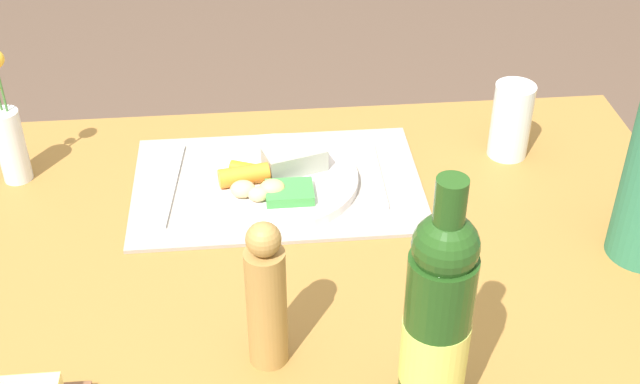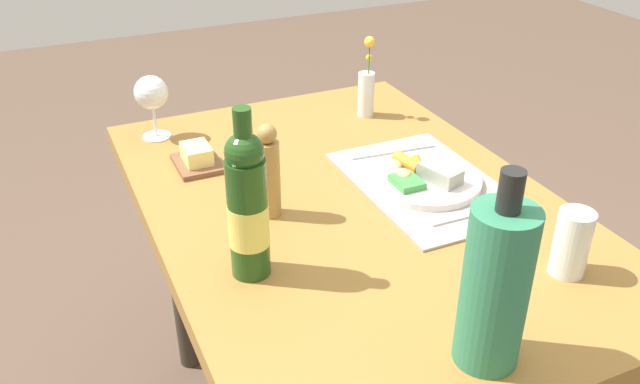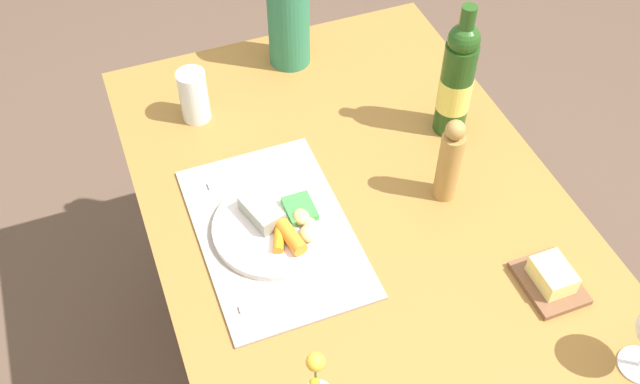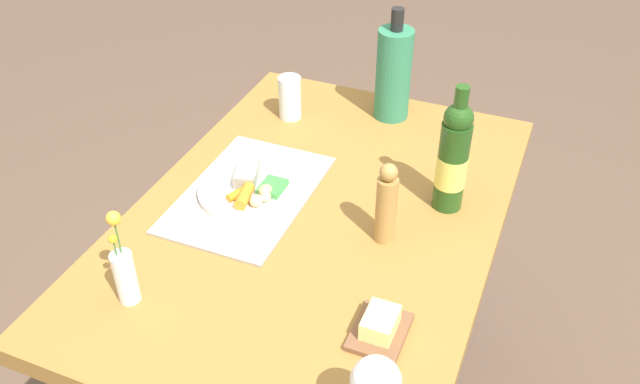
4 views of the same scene
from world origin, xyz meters
TOP-DOWN VIEW (x-y plane):
  - dining_table at (0.00, 0.00)m, footprint 1.21×0.83m
  - placemat at (-0.00, -0.18)m, footprint 0.44×0.29m
  - dinner_plate at (0.00, -0.17)m, footprint 0.25×0.25m
  - fork at (-0.15, -0.18)m, footprint 0.02×0.18m
  - knife at (0.16, -0.19)m, footprint 0.03×0.22m
  - butter_dish at (0.30, 0.25)m, footprint 0.13×0.10m
  - cooler_bottle at (-0.49, 0.03)m, footprint 0.10×0.10m
  - wine_bottle at (-0.14, 0.28)m, footprint 0.07×0.07m
  - flower_vase at (0.40, -0.24)m, footprint 0.04×0.04m
  - water_tumbler at (-0.38, -0.24)m, footprint 0.06×0.06m
  - pepper_mill at (0.03, 0.18)m, footprint 0.05×0.05m
  - wine_glass at (0.49, 0.31)m, footprint 0.08×0.08m

SIDE VIEW (x-z plane):
  - dining_table at x=0.00m, z-range 0.28..1.04m
  - placemat at x=0.00m, z-range 0.76..0.77m
  - fork at x=-0.15m, z-range 0.77..0.77m
  - knife at x=0.16m, z-range 0.77..0.77m
  - dinner_plate at x=0.00m, z-range 0.76..0.81m
  - butter_dish at x=0.30m, z-range 0.76..0.81m
  - water_tumbler at x=-0.38m, z-range 0.75..0.88m
  - flower_vase at x=0.40m, z-range 0.73..0.94m
  - pepper_mill at x=0.03m, z-range 0.76..0.96m
  - wine_glass at x=0.49m, z-range 0.80..0.96m
  - cooler_bottle at x=-0.49m, z-range 0.74..1.06m
  - wine_bottle at x=-0.14m, z-range 0.74..1.05m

